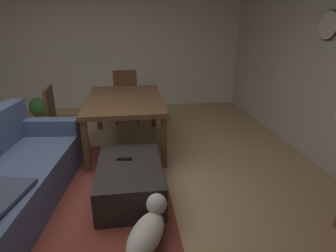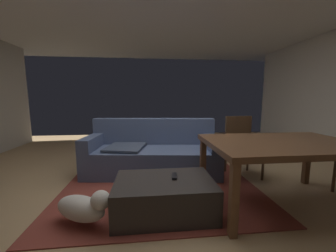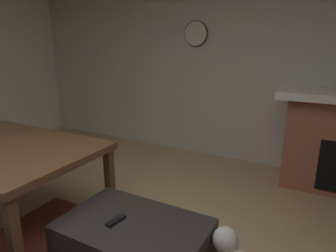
{
  "view_description": "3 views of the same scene",
  "coord_description": "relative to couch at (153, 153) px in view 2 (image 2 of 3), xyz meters",
  "views": [
    {
      "loc": [
        -2.53,
        -0.67,
        1.73
      ],
      "look_at": [
        0.28,
        -1.06,
        0.67
      ],
      "focal_mm": 29.09,
      "sensor_mm": 36.0,
      "label": 1
    },
    {
      "loc": [
        -0.17,
        -2.55,
        1.21
      ],
      "look_at": [
        -0.03,
        -1.29,
        1.03
      ],
      "focal_mm": 20.9,
      "sensor_mm": 36.0,
      "label": 2
    },
    {
      "loc": [
        -1.07,
        0.85,
        1.58
      ],
      "look_at": [
        -0.14,
        -0.88,
        1.03
      ],
      "focal_mm": 31.2,
      "sensor_mm": 36.0,
      "label": 3
    }
  ],
  "objects": [
    {
      "name": "dining_chair_north",
      "position": [
        1.4,
        -0.26,
        0.21
      ],
      "size": [
        0.46,
        0.46,
        0.93
      ],
      "color": "#513823",
      "rests_on": "ground"
    },
    {
      "name": "dining_table",
      "position": [
        1.41,
        -1.18,
        0.36
      ],
      "size": [
        1.64,
        1.07,
        0.74
      ],
      "color": "brown",
      "rests_on": "ground"
    },
    {
      "name": "small_dog",
      "position": [
        -0.69,
        -1.36,
        -0.12
      ],
      "size": [
        0.59,
        0.45,
        0.34
      ],
      "color": "silver",
      "rests_on": "ground"
    },
    {
      "name": "couch",
      "position": [
        0.0,
        0.0,
        0.0
      ],
      "size": [
        2.19,
        1.09,
        0.87
      ],
      "color": "#4C5B7F",
      "rests_on": "ground"
    },
    {
      "name": "ottoman_coffee_table",
      "position": [
        0.08,
        -1.23,
        -0.13
      ],
      "size": [
        1.03,
        0.66,
        0.37
      ],
      "primitive_type": "cube",
      "color": "#2D2826",
      "rests_on": "ground"
    },
    {
      "name": "floor",
      "position": [
        0.09,
        -0.61,
        -0.31
      ],
      "size": [
        8.43,
        8.43,
        0.0
      ],
      "primitive_type": "plane",
      "color": "tan"
    },
    {
      "name": "potted_plant",
      "position": [
        2.6,
        0.42,
        -0.02
      ],
      "size": [
        0.3,
        0.3,
        0.49
      ],
      "color": "brown",
      "rests_on": "ground"
    },
    {
      "name": "area_rug",
      "position": [
        0.08,
        -0.64,
        -0.31
      ],
      "size": [
        2.6,
        2.0,
        0.01
      ],
      "primitive_type": "cube",
      "color": "brown",
      "rests_on": "ground"
    },
    {
      "name": "tv_remote",
      "position": [
        0.2,
        -1.18,
        0.07
      ],
      "size": [
        0.07,
        0.17,
        0.02
      ],
      "primitive_type": "cube",
      "rotation": [
        0.0,
        0.0,
        -0.13
      ],
      "color": "black",
      "rests_on": "ottoman_coffee_table"
    }
  ]
}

